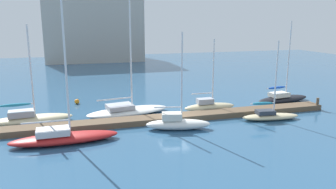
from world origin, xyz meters
name	(u,v)px	position (x,y,z in m)	size (l,w,h in m)	color
ground_plane	(174,120)	(0.00, 0.00, 0.00)	(120.00, 120.00, 0.00)	#2D567A
dock_pier	(174,118)	(0.00, 0.00, 0.26)	(30.87, 1.77, 0.51)	brown
dock_piling_far_end	(317,104)	(15.04, -0.73, 0.64)	(0.28, 0.28, 1.27)	brown
sailboat_0	(29,118)	(-12.54, 2.71, 0.54)	(7.27, 2.67, 8.61)	beige
sailboat_1	(64,136)	(-9.62, -3.08, 0.53)	(7.94, 2.28, 11.52)	#B21E1E
sailboat_2	(127,110)	(-3.79, 3.11, 0.47)	(8.43, 3.95, 10.71)	white
sailboat_3	(177,123)	(-0.51, -2.47, 0.58)	(5.63, 2.79, 8.05)	white
sailboat_4	(209,106)	(4.37, 2.11, 0.54)	(5.35, 1.50, 7.21)	beige
sailboat_5	(270,115)	(8.48, -2.28, 0.46)	(5.56, 2.16, 7.23)	beige
sailboat_6	(283,98)	(13.67, 3.12, 0.52)	(6.87, 2.91, 8.88)	black
mooring_buoy_orange	(77,101)	(-8.34, 8.91, 0.27)	(0.54, 0.54, 0.54)	orange
harbor_building_distant	(93,27)	(-3.23, 50.86, 7.54)	(20.85, 13.88, 15.08)	#ADA89E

